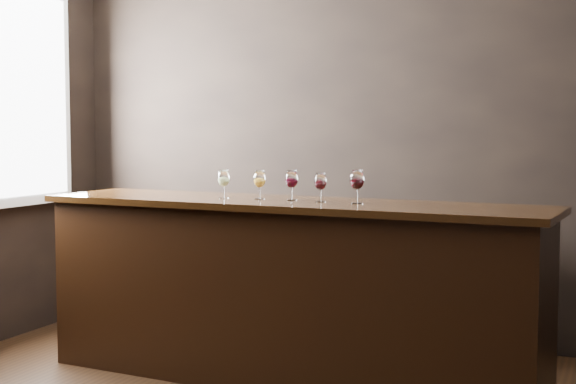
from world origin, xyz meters
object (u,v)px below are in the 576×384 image
at_px(glass_amber, 260,180).
at_px(glass_red_a, 292,180).
at_px(glass_red_b, 320,182).
at_px(glass_white, 224,179).
at_px(bar_counter, 287,295).
at_px(glass_red_c, 357,181).
at_px(back_bar_shelf, 280,275).

distance_m(glass_amber, glass_red_a, 0.21).
xyz_separation_m(glass_amber, glass_red_b, (0.41, -0.04, -0.00)).
bearing_deg(glass_white, bar_counter, -1.05).
bearing_deg(glass_amber, glass_white, -174.29).
xyz_separation_m(glass_red_a, glass_red_c, (0.42, -0.05, 0.01)).
relative_size(glass_red_b, glass_red_c, 0.88).
height_order(glass_white, glass_red_b, glass_white).
bearing_deg(glass_red_a, glass_white, -177.60).
distance_m(back_bar_shelf, glass_red_a, 1.31).
relative_size(glass_white, glass_red_a, 0.97).
relative_size(glass_white, glass_amber, 1.01).
height_order(glass_red_b, glass_red_c, glass_red_c).
xyz_separation_m(glass_red_a, glass_red_b, (0.20, -0.04, -0.01)).
distance_m(back_bar_shelf, glass_amber, 1.24).
bearing_deg(bar_counter, glass_red_b, 0.16).
bearing_deg(back_bar_shelf, glass_white, -87.13).
distance_m(back_bar_shelf, glass_white, 1.23).
bearing_deg(glass_red_c, bar_counter, 176.27).
height_order(back_bar_shelf, glass_amber, glass_amber).
relative_size(bar_counter, glass_amber, 17.33).
xyz_separation_m(back_bar_shelf, glass_red_a, (0.49, -0.95, 0.76)).
height_order(glass_red_a, glass_red_b, glass_red_a).
relative_size(back_bar_shelf, glass_red_b, 14.58).
distance_m(back_bar_shelf, glass_red_b, 1.42).
bearing_deg(bar_counter, back_bar_shelf, 119.40).
bearing_deg(back_bar_shelf, glass_red_c, -48.02).
distance_m(bar_counter, glass_red_b, 0.71).
distance_m(bar_counter, glass_amber, 0.70).
height_order(glass_amber, glass_red_c, glass_red_c).
relative_size(glass_white, glass_red_b, 1.03).
height_order(glass_amber, glass_red_b, glass_amber).
relative_size(glass_amber, glass_red_b, 1.02).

